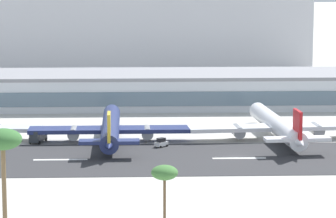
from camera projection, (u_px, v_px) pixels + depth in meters
ground_plane at (234, 157)px, 209.50m from camera, size 1400.00×1400.00×0.00m
runway_strip at (235, 158)px, 207.74m from camera, size 800.00×33.58×0.08m
runway_centreline_dash_3 at (60, 160)px, 206.26m from camera, size 12.00×1.20×0.01m
runway_centreline_dash_4 at (239, 158)px, 207.76m from camera, size 12.00×1.20×0.01m
terminal_building at (180, 89)px, 280.18m from camera, size 169.80×27.26×10.12m
distant_hotel_block at (120, 24)px, 366.40m from camera, size 148.22×27.84×36.64m
airliner_gold_tail_gate_1 at (110, 129)px, 225.26m from camera, size 39.82×49.50×10.33m
airliner_red_tail_gate_2 at (278, 127)px, 228.27m from camera, size 44.50×49.94×10.43m
service_box_truck_0 at (38, 135)px, 225.33m from camera, size 4.05×6.44×3.25m
service_baggage_tug_1 at (161, 143)px, 219.94m from camera, size 3.40×3.39×2.20m
palm_tree_0 at (3, 142)px, 151.64m from camera, size 6.34×6.34×16.98m
palm_tree_1 at (165, 174)px, 153.72m from camera, size 4.48×4.48×10.61m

